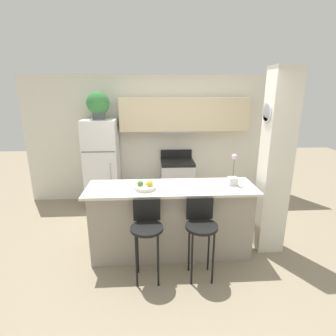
% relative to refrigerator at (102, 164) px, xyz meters
% --- Properties ---
extents(ground_plane, '(14.00, 14.00, 0.00)m').
position_rel_refrigerator_xyz_m(ground_plane, '(1.23, -1.73, -0.87)').
color(ground_plane, gray).
extents(wall_back, '(5.60, 0.38, 2.55)m').
position_rel_refrigerator_xyz_m(wall_back, '(1.38, 0.29, 0.61)').
color(wall_back, silver).
rests_on(wall_back, ground_plane).
extents(pillar_right, '(0.38, 0.32, 2.55)m').
position_rel_refrigerator_xyz_m(pillar_right, '(2.66, -1.66, 0.41)').
color(pillar_right, silver).
rests_on(pillar_right, ground_plane).
extents(counter_bar, '(2.27, 0.68, 1.01)m').
position_rel_refrigerator_xyz_m(counter_bar, '(1.23, -1.73, -0.36)').
color(counter_bar, gray).
rests_on(counter_bar, ground_plane).
extents(refrigerator, '(0.64, 0.63, 1.73)m').
position_rel_refrigerator_xyz_m(refrigerator, '(0.00, 0.00, 0.00)').
color(refrigerator, white).
rests_on(refrigerator, ground_plane).
extents(stove_range, '(0.65, 0.62, 1.07)m').
position_rel_refrigerator_xyz_m(stove_range, '(1.48, 0.01, -0.41)').
color(stove_range, silver).
rests_on(stove_range, ground_plane).
extents(bar_stool_left, '(0.39, 0.39, 1.00)m').
position_rel_refrigerator_xyz_m(bar_stool_left, '(0.91, -2.23, -0.19)').
color(bar_stool_left, black).
rests_on(bar_stool_left, ground_plane).
extents(bar_stool_right, '(0.39, 0.39, 1.00)m').
position_rel_refrigerator_xyz_m(bar_stool_right, '(1.56, -2.23, -0.19)').
color(bar_stool_right, black).
rests_on(bar_stool_right, ground_plane).
extents(potted_plant_on_fridge, '(0.42, 0.42, 0.51)m').
position_rel_refrigerator_xyz_m(potted_plant_on_fridge, '(-0.00, 0.00, 1.14)').
color(potted_plant_on_fridge, '#4C4C51').
rests_on(potted_plant_on_fridge, refrigerator).
extents(orchid_vase, '(0.12, 0.12, 0.43)m').
position_rel_refrigerator_xyz_m(orchid_vase, '(2.08, -1.70, 0.26)').
color(orchid_vase, white).
rests_on(orchid_vase, counter_bar).
extents(fruit_bowl, '(0.27, 0.27, 0.12)m').
position_rel_refrigerator_xyz_m(fruit_bowl, '(0.89, -1.81, 0.18)').
color(fruit_bowl, silver).
rests_on(fruit_bowl, counter_bar).
extents(trash_bin, '(0.28, 0.28, 0.38)m').
position_rel_refrigerator_xyz_m(trash_bin, '(0.54, -0.20, -0.68)').
color(trash_bin, '#59595B').
rests_on(trash_bin, ground_plane).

